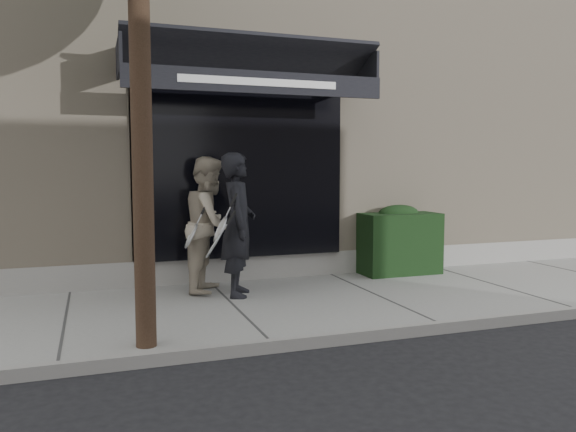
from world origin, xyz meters
name	(u,v)px	position (x,y,z in m)	size (l,w,h in m)	color
ground	(374,302)	(0.00, 0.00, 0.00)	(80.00, 80.00, 0.00)	black
sidewalk	(374,298)	(0.00, 0.00, 0.06)	(20.00, 3.00, 0.12)	gray
curb	(439,327)	(0.00, -1.55, 0.07)	(20.00, 0.10, 0.14)	gray
building_facade	(268,127)	(-0.01, 4.96, 2.74)	(14.30, 8.04, 5.64)	beige
hedge	(398,241)	(1.10, 1.25, 0.66)	(1.30, 0.70, 1.14)	black
pedestrian_front	(238,225)	(-1.80, 0.53, 1.09)	(0.88, 0.98, 1.95)	black
pedestrian_back	(210,224)	(-2.10, 0.95, 1.07)	(1.03, 1.14, 1.90)	#B4A690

